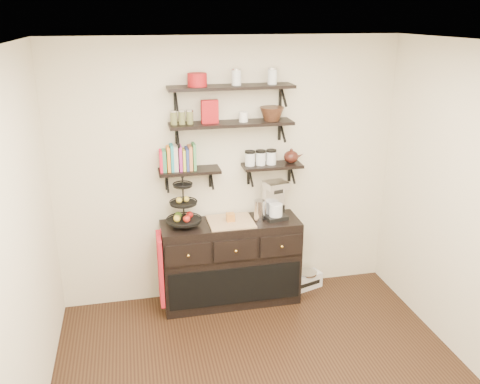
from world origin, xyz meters
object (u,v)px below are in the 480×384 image
fruit_stand (184,210)px  coffee_maker (275,200)px  sideboard (231,262)px  radio (307,280)px

fruit_stand → coffee_maker: size_ratio=1.27×
fruit_stand → coffee_maker: fruit_stand is taller
sideboard → radio: 0.95m
fruit_stand → radio: size_ratio=1.44×
sideboard → fruit_stand: size_ratio=2.77×
radio → sideboard: bearing=167.2°
fruit_stand → sideboard: bearing=-0.4°
sideboard → coffee_maker: bearing=3.3°
coffee_maker → radio: 1.08m
coffee_maker → sideboard: bearing=171.4°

